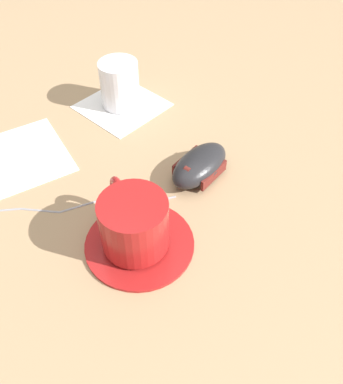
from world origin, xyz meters
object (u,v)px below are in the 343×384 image
at_px(saucer, 139,243).
at_px(computer_mouse, 199,165).
at_px(coffee_cup, 133,222).
at_px(drinking_glass, 120,84).

relative_size(saucer, computer_mouse, 1.24).
height_order(coffee_cup, computer_mouse, coffee_cup).
distance_m(coffee_cup, drinking_glass, 0.30).
bearing_deg(coffee_cup, drinking_glass, 39.75).
relative_size(saucer, drinking_glass, 1.78).
xyz_separation_m(saucer, computer_mouse, (0.15, -0.00, 0.02)).
bearing_deg(drinking_glass, computer_mouse, -112.26).
bearing_deg(drinking_glass, saucer, -139.29).
xyz_separation_m(coffee_cup, computer_mouse, (0.15, -0.01, -0.02)).
relative_size(coffee_cup, computer_mouse, 0.95).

